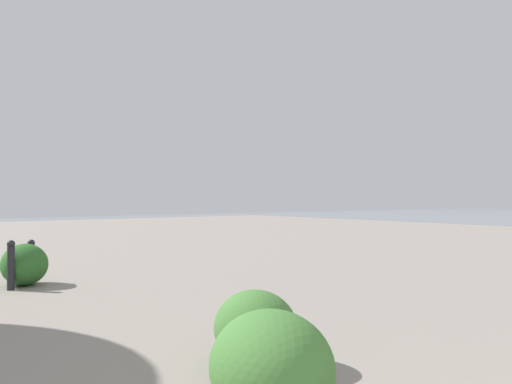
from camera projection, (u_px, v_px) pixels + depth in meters
name	position (u px, v px, depth m)	size (l,w,h in m)	color
bollard_near	(11.00, 264.00, 8.13)	(0.13, 0.13, 0.83)	#232328
bollard_mid	(31.00, 260.00, 8.87)	(0.13, 0.13, 0.78)	#232328
shrub_low	(255.00, 328.00, 4.43)	(0.82, 0.73, 0.69)	#477F38
shrub_round	(24.00, 265.00, 8.57)	(0.86, 0.78, 0.73)	#2D6628
shrub_wide	(271.00, 367.00, 3.29)	(0.91, 0.82, 0.77)	#477F38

